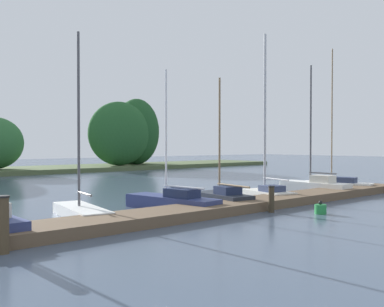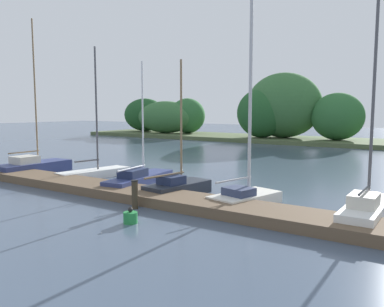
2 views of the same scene
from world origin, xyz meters
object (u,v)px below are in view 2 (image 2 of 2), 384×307
object	(u,v)px
mooring_piling_1	(135,194)
sailboat_1	(96,171)
sailboat_4	(246,192)
sailboat_0	(35,166)
channel_buoy_0	(130,217)
sailboat_5	(367,208)
sailboat_2	(141,179)
sailboat_3	(179,186)

from	to	relation	value
mooring_piling_1	sailboat_1	bearing A→B (deg)	148.15
sailboat_4	mooring_piling_1	size ratio (longest dim) A/B	7.69
sailboat_0	channel_buoy_0	size ratio (longest dim) A/B	16.49
sailboat_1	mooring_piling_1	size ratio (longest dim) A/B	6.49
sailboat_0	mooring_piling_1	world-z (taller)	sailboat_0
sailboat_4	mooring_piling_1	world-z (taller)	sailboat_4
sailboat_0	sailboat_4	xyz separation A→B (m)	(12.28, -0.04, 0.05)
sailboat_5	sailboat_2	bearing A→B (deg)	87.84
sailboat_0	sailboat_4	distance (m)	12.28
sailboat_0	sailboat_3	bearing A→B (deg)	-90.84
sailboat_0	sailboat_1	xyz separation A→B (m)	(3.55, 0.97, -0.10)
sailboat_3	sailboat_5	bearing A→B (deg)	-80.21
sailboat_3	channel_buoy_0	bearing A→B (deg)	-156.15
sailboat_5	sailboat_1	bearing A→B (deg)	85.67
sailboat_1	sailboat_5	xyz separation A→B (m)	(12.66, -0.90, 0.11)
sailboat_3	sailboat_0	bearing A→B (deg)	98.15
sailboat_2	sailboat_5	size ratio (longest dim) A/B	0.82
sailboat_1	sailboat_2	world-z (taller)	sailboat_1
sailboat_3	channel_buoy_0	xyz separation A→B (m)	(1.08, -3.95, -0.16)
sailboat_0	sailboat_2	bearing A→B (deg)	-87.33
sailboat_3	sailboat_5	xyz separation A→B (m)	(6.85, 0.14, 0.06)
sailboat_1	mooring_piling_1	xyz separation A→B (m)	(5.82, -3.62, 0.20)
sailboat_3	sailboat_1	bearing A→B (deg)	88.43
sailboat_2	sailboat_3	world-z (taller)	sailboat_2
sailboat_2	channel_buoy_0	distance (m)	5.58
sailboat_3	sailboat_5	distance (m)	6.85
channel_buoy_0	sailboat_4	bearing A→B (deg)	65.20
sailboat_1	mooring_piling_1	world-z (taller)	sailboat_1
sailboat_0	mooring_piling_1	xyz separation A→B (m)	(9.38, -2.65, 0.10)
sailboat_0	sailboat_2	xyz separation A→B (m)	(7.01, 0.38, -0.06)
sailboat_4	sailboat_5	distance (m)	3.93
sailboat_3	sailboat_2	bearing A→B (deg)	87.85
sailboat_3	sailboat_5	world-z (taller)	sailboat_5
sailboat_1	mooring_piling_1	distance (m)	6.86
sailboat_4	mooring_piling_1	distance (m)	3.90
sailboat_2	sailboat_5	distance (m)	9.21
sailboat_3	mooring_piling_1	xyz separation A→B (m)	(0.01, -2.58, 0.16)
sailboat_5	channel_buoy_0	size ratio (longest dim) A/B	13.71
sailboat_0	sailboat_3	size ratio (longest dim) A/B	1.51
sailboat_4	channel_buoy_0	bearing A→B (deg)	169.24
sailboat_0	sailboat_2	size ratio (longest dim) A/B	1.47
sailboat_3	sailboat_4	distance (m)	2.92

